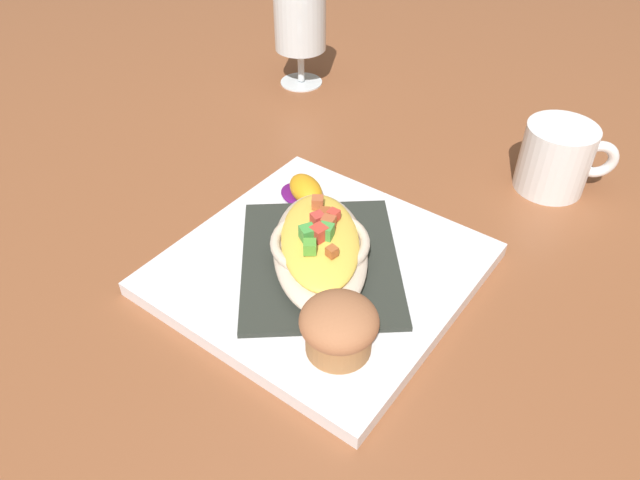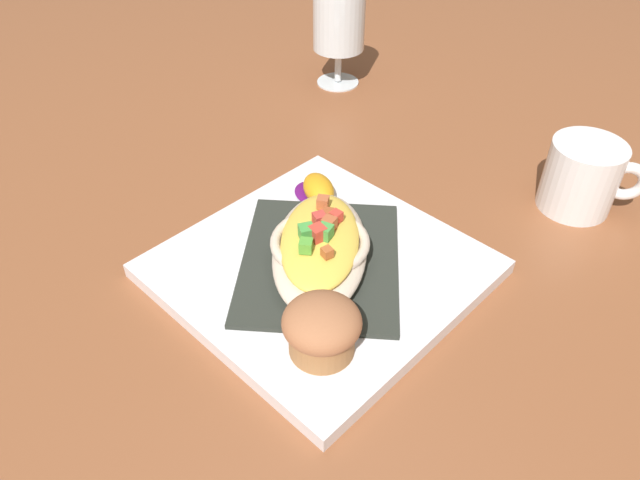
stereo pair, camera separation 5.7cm
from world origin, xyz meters
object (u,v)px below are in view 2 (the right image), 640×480
Objects in this scene: stemmed_glass at (339,26)px; coffee_mug at (582,180)px; square_plate at (320,269)px; orange_garnish at (317,190)px; gratin_dish at (320,245)px; muffin at (322,328)px.

coffee_mug is at bearing -82.34° from stemmed_glass.
square_plate is 4.21× the size of orange_garnish.
square_plate is 0.03m from gratin_dish.
coffee_mug reaches higher than orange_garnish.
coffee_mug reaches higher than square_plate.
square_plate is 2.88× the size of coffee_mug.
stemmed_glass is at bearing 53.58° from square_plate.
square_plate is 1.42× the size of gratin_dish.
orange_garnish is at bearing 148.36° from coffee_mug.
stemmed_glass reaches higher than coffee_mug.
stemmed_glass is at bearing 54.49° from muffin.
coffee_mug is (0.30, -0.06, -0.00)m from gratin_dish.
stemmed_glass is (0.25, 0.34, 0.08)m from square_plate.
muffin is at bearing -125.51° from stemmed_glass.
stemmed_glass reaches higher than gratin_dish.
square_plate is 0.43m from stemmed_glass.
muffin is 0.36m from coffee_mug.
muffin is (-0.06, -0.09, 0.03)m from square_plate.
muffin reaches higher than orange_garnish.
gratin_dish is 2.03× the size of coffee_mug.
orange_garnish is at bearing -128.23° from stemmed_glass.
gratin_dish is 1.41× the size of stemmed_glass.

